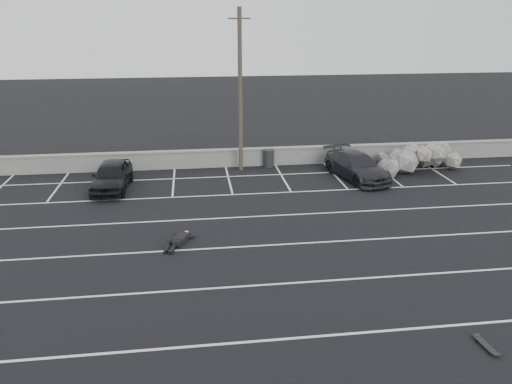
{
  "coord_description": "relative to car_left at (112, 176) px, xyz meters",
  "views": [
    {
      "loc": [
        -0.89,
        -14.53,
        8.55
      ],
      "look_at": [
        1.86,
        6.47,
        1.0
      ],
      "focal_mm": 35.0,
      "sensor_mm": 36.0,
      "label": 1
    }
  ],
  "objects": [
    {
      "name": "ground",
      "position": [
        5.09,
        -10.69,
        -0.73
      ],
      "size": [
        120.0,
        120.0,
        0.0
      ],
      "primitive_type": "plane",
      "color": "black",
      "rests_on": "ground"
    },
    {
      "name": "riprap_pile",
      "position": [
        17.12,
        1.36,
        -0.23
      ],
      "size": [
        5.65,
        3.87,
        1.32
      ],
      "color": "#A09C95",
      "rests_on": "ground"
    },
    {
      "name": "utility_pole",
      "position": [
        6.95,
        2.51,
        3.81
      ],
      "size": [
        1.19,
        0.24,
        8.95
      ],
      "color": "#4C4238",
      "rests_on": "ground"
    },
    {
      "name": "car_left",
      "position": [
        0.0,
        0.0,
        0.0
      ],
      "size": [
        1.93,
        4.34,
        1.45
      ],
      "primitive_type": "imported",
      "rotation": [
        0.0,
        0.0,
        -0.05
      ],
      "color": "black",
      "rests_on": "ground"
    },
    {
      "name": "skateboard",
      "position": [
        11.88,
        -14.76,
        -0.65
      ],
      "size": [
        0.27,
        0.8,
        0.09
      ],
      "rotation": [
        0.0,
        0.0,
        0.09
      ],
      "color": "black",
      "rests_on": "ground"
    },
    {
      "name": "stall_lines",
      "position": [
        5.01,
        -6.28,
        -0.72
      ],
      "size": [
        36.0,
        20.05,
        0.01
      ],
      "color": "silver",
      "rests_on": "ground"
    },
    {
      "name": "person",
      "position": [
        3.6,
        -6.86,
        -0.49
      ],
      "size": [
        2.73,
        3.09,
        0.48
      ],
      "primitive_type": null,
      "rotation": [
        0.0,
        0.0,
        -0.43
      ],
      "color": "black",
      "rests_on": "ground"
    },
    {
      "name": "trash_bin",
      "position": [
        8.64,
        2.91,
        -0.19
      ],
      "size": [
        0.88,
        0.88,
        1.06
      ],
      "rotation": [
        0.0,
        0.0,
        0.34
      ],
      "color": "#242527",
      "rests_on": "ground"
    },
    {
      "name": "car_right",
      "position": [
        13.11,
        0.12,
        -0.03
      ],
      "size": [
        3.04,
        5.15,
        1.4
      ],
      "primitive_type": "imported",
      "rotation": [
        0.0,
        0.0,
        0.24
      ],
      "color": "#232329",
      "rests_on": "ground"
    },
    {
      "name": "seawall",
      "position": [
        5.09,
        3.31,
        -0.18
      ],
      "size": [
        50.0,
        0.45,
        1.06
      ],
      "color": "gray",
      "rests_on": "ground"
    }
  ]
}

